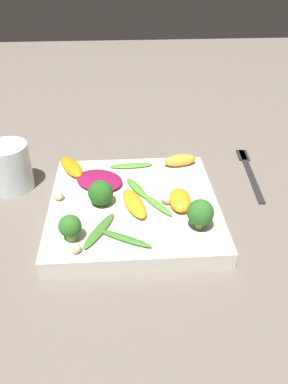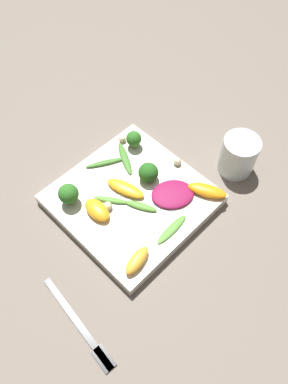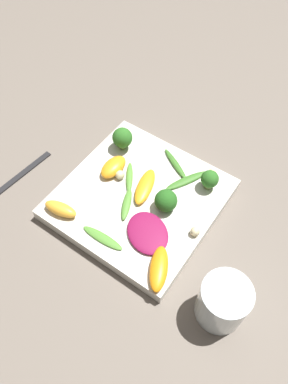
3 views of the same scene
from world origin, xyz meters
The scene contains 20 objects.
ground_plane centered at (0.00, 0.00, 0.00)m, with size 2.40×2.40×0.00m, color #6B6056.
plate centered at (0.00, 0.00, 0.01)m, with size 0.26×0.26×0.02m.
drinking_glass centered at (0.09, 0.21, 0.04)m, with size 0.07×0.07×0.08m.
fork centered at (0.12, -0.22, 0.00)m, with size 0.19×0.03×0.01m.
radicchio_leaf_0 centered at (0.05, 0.06, 0.03)m, with size 0.10×0.10×0.01m.
orange_segment_0 centered at (-0.02, 0.00, 0.03)m, with size 0.08×0.05×0.01m.
orange_segment_1 centered at (0.10, 0.11, 0.03)m, with size 0.08×0.06×0.02m.
orange_segment_2 centered at (-0.02, -0.07, 0.04)m, with size 0.06×0.04×0.02m.
orange_segment_3 centered at (0.10, -0.09, 0.04)m, with size 0.03×0.06×0.02m.
broccoli_floret_0 centered at (-0.01, 0.05, 0.05)m, with size 0.04×0.04×0.04m.
broccoli_floret_1 centered at (-0.09, 0.09, 0.05)m, with size 0.03×0.03×0.04m.
broccoli_floret_2 centered at (-0.07, -0.09, 0.05)m, with size 0.04×0.04×0.05m.
arugula_sprig_0 centered at (0.03, -0.01, 0.03)m, with size 0.06×0.04×0.01m.
arugula_sprig_1 centered at (0.10, 0.00, 0.03)m, with size 0.02×0.08×0.01m.
arugula_sprig_2 centered at (-0.09, 0.02, 0.03)m, with size 0.05×0.08×0.01m.
arugula_sprig_3 centered at (-0.07, 0.05, 0.03)m, with size 0.08×0.05×0.01m.
arugula_sprig_4 centered at (-0.02, -0.04, 0.03)m, with size 0.06×0.05×0.01m.
macadamia_nut_0 centered at (0.01, 0.12, 0.03)m, with size 0.02×0.02×0.02m.
macadamia_nut_1 centered at (-0.01, -0.05, 0.03)m, with size 0.02×0.02×0.02m.
macadamia_nut_2 centered at (-0.11, 0.08, 0.03)m, with size 0.01×0.01×0.01m.
Camera 3 is at (0.29, 0.22, 0.57)m, focal length 35.00 mm.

